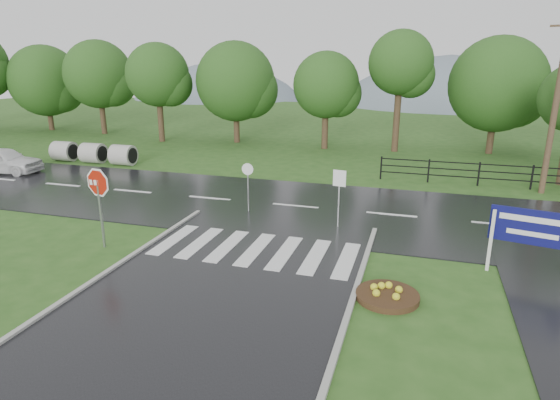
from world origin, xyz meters
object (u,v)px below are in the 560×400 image
(car_white, at_px, (5,173))
(stop_sign, at_px, (98,190))
(estate_billboard, at_px, (532,231))

(car_white, bearing_deg, stop_sign, -128.37)
(stop_sign, height_order, car_white, stop_sign)
(stop_sign, xyz_separation_m, car_white, (-12.10, 7.51, -1.98))
(estate_billboard, distance_m, car_white, 25.83)
(estate_billboard, height_order, car_white, estate_billboard)
(estate_billboard, bearing_deg, stop_sign, -172.15)
(estate_billboard, xyz_separation_m, car_white, (-25.15, 5.71, -1.36))
(stop_sign, bearing_deg, car_white, 148.17)
(stop_sign, bearing_deg, estate_billboard, 7.85)
(stop_sign, xyz_separation_m, estate_billboard, (13.06, 1.80, -0.62))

